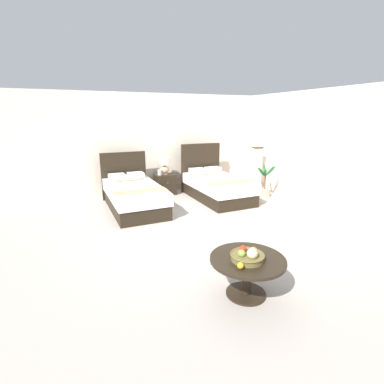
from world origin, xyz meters
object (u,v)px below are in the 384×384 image
Objects in this scene: bed_near_window at (134,195)px; table_lamp at (165,165)px; coffee_table at (247,267)px; potted_palm at (265,187)px; bed_near_corner at (216,186)px; vase at (160,173)px; floor_lamp_corner at (256,169)px; nightstand at (165,184)px; fruit_bowl at (248,256)px; loose_apple at (240,266)px.

bed_near_window is 1.50m from table_lamp.
potted_palm is at bearing 50.64° from coffee_table.
potted_palm is (2.87, 3.50, -0.10)m from coffee_table.
bed_near_window is 2.14m from bed_near_corner.
potted_palm reaches higher than vase.
vase is at bearing -160.02° from table_lamp.
nightstand is at bearing 168.39° from floor_lamp_corner.
nightstand is 1.21× the size of table_lamp.
table_lamp is 1.16× the size of fruit_bowl.
bed_near_window is 4.01m from loose_apple.
fruit_bowl is 4.59m from potted_palm.
potted_palm is (2.91, 3.55, -0.28)m from fruit_bowl.
bed_near_corner reaches higher than floor_lamp_corner.
bed_near_window reaches higher than loose_apple.
loose_apple is at bearing -96.64° from vase.
table_lamp is 2.72m from potted_palm.
fruit_bowl is at bearing -82.56° from bed_near_window.
table_lamp is at bearing 83.41° from fruit_bowl.
fruit_bowl is 5.28m from floor_lamp_corner.
loose_apple is (-0.57, -4.87, -0.11)m from vase.
loose_apple is 4.81m from potted_palm.
bed_near_corner is 2.40× the size of potted_palm.
loose_apple is at bearing -98.48° from nightstand.
floor_lamp_corner is (3.12, 4.26, 0.08)m from fruit_bowl.
bed_near_corner is at bearing -35.18° from vase.
table_lamp is at bearing 81.56° from loose_apple.
bed_near_corner is 1.51m from table_lamp.
table_lamp is 2.63m from floor_lamp_corner.
bed_near_corner reaches higher than nightstand.
vase is at bearing 144.82° from bed_near_corner.
potted_palm reaches higher than nightstand.
bed_near_corner is 2.36× the size of coffee_table.
loose_apple is (-1.81, -4.00, 0.19)m from bed_near_corner.
floor_lamp_corner reaches higher than bed_near_window.
vase is at bearing 44.60° from bed_near_window.
bed_near_window is 3.43m from potted_palm.
coffee_table is (-0.52, -4.74, 0.09)m from nightstand.
bed_near_corner is 1.42m from nightstand.
bed_near_window is at bearing -173.78° from floor_lamp_corner.
vase is (-1.24, 0.88, 0.30)m from bed_near_corner.
floor_lamp_corner reaches higher than vase.
table_lamp is (-1.08, 0.94, 0.49)m from bed_near_corner.
floor_lamp_corner is (2.73, -0.49, -0.01)m from vase.
table_lamp is 6.06× the size of loose_apple.
vase reaches higher than nightstand.
floor_lamp_corner is (3.62, 0.39, 0.30)m from bed_near_window.
table_lamp is 0.52× the size of potted_palm.
coffee_table is (-0.52, -4.76, -0.45)m from table_lamp.
vase is at bearing 154.59° from potted_palm.
loose_apple is (-0.21, -0.17, 0.16)m from coffee_table.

